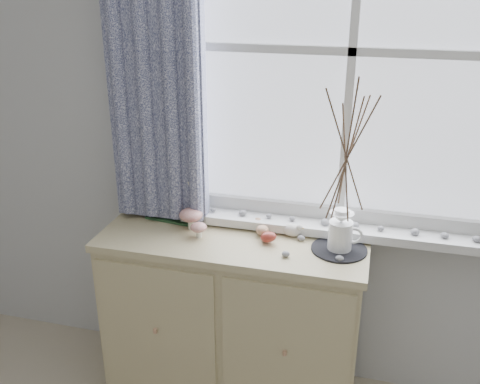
{
  "coord_description": "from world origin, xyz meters",
  "views": [
    {
      "loc": [
        0.42,
        -0.28,
        1.95
      ],
      "look_at": [
        -0.1,
        1.7,
        1.1
      ],
      "focal_mm": 40.0,
      "sensor_mm": 36.0,
      "label": 1
    }
  ],
  "objects": [
    {
      "name": "sideboard",
      "position": [
        -0.15,
        1.75,
        0.43
      ],
      "size": [
        1.2,
        0.45,
        0.85
      ],
      "color": "tan",
      "rests_on": "ground"
    },
    {
      "name": "botanical_book",
      "position": [
        -0.46,
        1.85,
        0.97
      ],
      "size": [
        0.35,
        0.17,
        0.23
      ],
      "primitive_type": null,
      "rotation": [
        0.0,
        0.0,
        -0.12
      ],
      "color": "#1E3F21",
      "rests_on": "sideboard"
    },
    {
      "name": "toadstool_cluster",
      "position": [
        -0.34,
        1.78,
        0.91
      ],
      "size": [
        0.15,
        0.16,
        0.1
      ],
      "color": "white",
      "rests_on": "sideboard"
    },
    {
      "name": "wooden_eggs",
      "position": [
        -0.03,
        1.82,
        0.88
      ],
      "size": [
        0.14,
        0.18,
        0.07
      ],
      "color": "tan",
      "rests_on": "sideboard"
    },
    {
      "name": "songbird_figurine",
      "position": [
        0.1,
        1.85,
        0.88
      ],
      "size": [
        0.13,
        0.08,
        0.06
      ],
      "primitive_type": null,
      "rotation": [
        0.0,
        0.0,
        -0.18
      ],
      "color": "silver",
      "rests_on": "sideboard"
    },
    {
      "name": "crocheted_doily",
      "position": [
        0.32,
        1.77,
        0.85
      ],
      "size": [
        0.24,
        0.24,
        0.01
      ],
      "primitive_type": "cylinder",
      "color": "black",
      "rests_on": "sideboard"
    },
    {
      "name": "twig_pitcher",
      "position": [
        0.32,
        1.77,
        1.29
      ],
      "size": [
        0.31,
        0.31,
        0.77
      ],
      "rotation": [
        0.0,
        0.0,
        0.14
      ],
      "color": "white",
      "rests_on": "crocheted_doily"
    },
    {
      "name": "sideboard_pebbles",
      "position": [
        0.15,
        1.75,
        0.86
      ],
      "size": [
        0.33,
        0.23,
        0.02
      ],
      "color": "#949497",
      "rests_on": "sideboard"
    }
  ]
}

